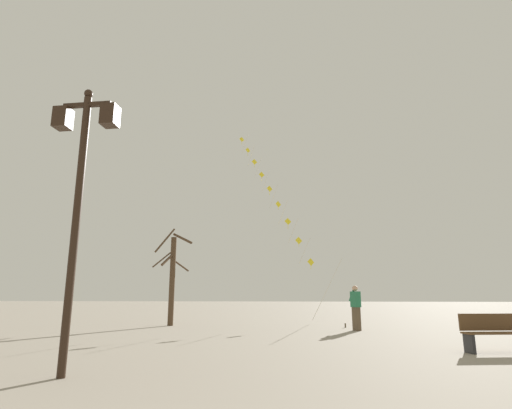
{
  "coord_description": "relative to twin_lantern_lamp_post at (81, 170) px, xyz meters",
  "views": [
    {
      "loc": [
        0.88,
        -0.45,
        1.31
      ],
      "look_at": [
        -1.46,
        17.77,
        5.43
      ],
      "focal_mm": 28.66,
      "sensor_mm": 36.0,
      "label": 1
    }
  ],
  "objects": [
    {
      "name": "bare_tree",
      "position": [
        -2.19,
        11.76,
        -1.3
      ],
      "size": [
        2.06,
        1.85,
        4.42
      ],
      "color": "#4C3826",
      "rests_on": "ground_plane"
    },
    {
      "name": "ground_plane",
      "position": [
        3.19,
        13.81,
        -3.54
      ],
      "size": [
        160.0,
        160.0,
        0.0
      ],
      "primitive_type": "plane",
      "color": "gray"
    },
    {
      "name": "kite_train",
      "position": [
        2.24,
        16.73,
        3.29
      ],
      "size": [
        6.26,
        9.57,
        12.67
      ],
      "color": "brown",
      "rests_on": "ground_plane"
    },
    {
      "name": "park_bench",
      "position": [
        8.45,
        4.17,
        -3.09
      ],
      "size": [
        1.65,
        0.74,
        0.89
      ],
      "rotation": [
        0.0,
        0.0,
        0.19
      ],
      "color": "brown",
      "rests_on": "ground_plane"
    },
    {
      "name": "twin_lantern_lamp_post",
      "position": [
        0.0,
        0.0,
        0.0
      ],
      "size": [
        1.22,
        0.28,
        5.14
      ],
      "color": "black",
      "rests_on": "ground_plane"
    },
    {
      "name": "kite_flyer",
      "position": [
        5.84,
        10.16,
        -2.64
      ],
      "size": [
        0.44,
        0.61,
        1.71
      ],
      "rotation": [
        0.0,
        0.0,
        2.08
      ],
      "color": "brown",
      "rests_on": "ground_plane"
    }
  ]
}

